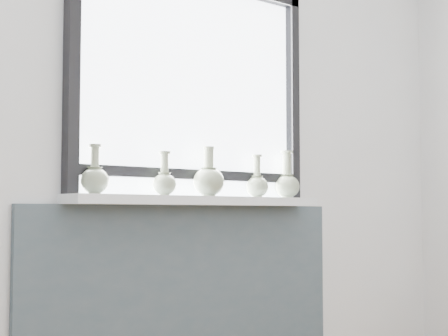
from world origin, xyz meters
TOP-DOWN VIEW (x-y plane):
  - back_wall at (0.00, 1.81)m, footprint 3.60×0.02m
  - apron_panel at (0.00, 1.78)m, footprint 1.70×0.03m
  - windowsill at (0.00, 1.71)m, footprint 1.32×0.18m
  - window at (0.00, 1.77)m, footprint 1.30×0.06m
  - vase_a at (-0.54, 1.71)m, footprint 0.12×0.12m
  - vase_b at (-0.22, 1.69)m, footprint 0.10×0.10m
  - vase_c at (0.02, 1.69)m, footprint 0.14×0.14m
  - vase_d at (0.34, 1.72)m, footprint 0.11×0.11m
  - vase_e at (0.54, 1.72)m, footprint 0.13×0.13m

SIDE VIEW (x-z plane):
  - apron_panel at x=0.00m, z-range 0.00..0.86m
  - windowsill at x=0.00m, z-range 0.86..0.90m
  - vase_b at x=-0.22m, z-range 0.87..1.06m
  - vase_d at x=0.34m, z-range 0.86..1.07m
  - vase_a at x=-0.54m, z-range 0.86..1.07m
  - vase_e at x=0.54m, z-range 0.86..1.09m
  - vase_c at x=0.02m, z-range 0.86..1.09m
  - back_wall at x=0.00m, z-range 0.00..2.60m
  - window at x=0.00m, z-range 0.92..1.97m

